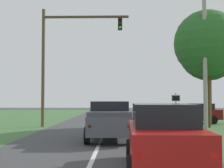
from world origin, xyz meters
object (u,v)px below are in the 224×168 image
utility_pole_right (205,56)px  extra_tree_1 (209,51)px  pickup_truck_lead (110,120)px  traffic_light (63,51)px  oak_tree_right (207,43)px  red_suv_near (163,135)px  keep_moving_sign (176,106)px  crossing_suv_far (194,113)px

utility_pole_right → extra_tree_1: utility_pole_right is taller
pickup_truck_lead → extra_tree_1: bearing=52.0°
pickup_truck_lead → traffic_light: bearing=116.0°
oak_tree_right → extra_tree_1: size_ratio=1.01×
red_suv_near → pickup_truck_lead: size_ratio=0.98×
pickup_truck_lead → utility_pole_right: (6.28, 5.50, 3.96)m
red_suv_near → keep_moving_sign: size_ratio=2.00×
keep_moving_sign → oak_tree_right: size_ratio=0.29×
keep_moving_sign → utility_pole_right: 3.90m
keep_moving_sign → extra_tree_1: 6.96m
pickup_truck_lead → crossing_suv_far: 13.32m
traffic_light → oak_tree_right: size_ratio=1.03×
traffic_light → extra_tree_1: traffic_light is taller
pickup_truck_lead → keep_moving_sign: bearing=53.3°
extra_tree_1 → oak_tree_right: bearing=-107.7°
red_suv_near → oak_tree_right: size_ratio=0.58×
pickup_truck_lead → keep_moving_sign: 7.29m
red_suv_near → oak_tree_right: (5.20, 14.09, 5.13)m
crossing_suv_far → utility_pole_right: size_ratio=0.45×
pickup_truck_lead → keep_moving_sign: size_ratio=2.05×
oak_tree_right → utility_pole_right: bearing=-110.2°
utility_pole_right → extra_tree_1: 4.81m
traffic_light → utility_pole_right: 10.25m
oak_tree_right → extra_tree_1: 2.79m
pickup_truck_lead → utility_pole_right: utility_pole_right is taller
pickup_truck_lead → utility_pole_right: bearing=41.2°
traffic_light → oak_tree_right: traffic_light is taller
red_suv_near → crossing_suv_far: (5.17, 18.19, -0.11)m
red_suv_near → oak_tree_right: 15.87m
extra_tree_1 → utility_pole_right: bearing=-108.7°
red_suv_near → keep_moving_sign: 12.89m
utility_pole_right → extra_tree_1: (1.51, 4.45, 1.05)m
red_suv_near → traffic_light: size_ratio=0.56×
traffic_light → red_suv_near: bearing=-69.3°
traffic_light → crossing_suv_far: bearing=19.5°
red_suv_near → pickup_truck_lead: bearing=104.3°
extra_tree_1 → crossing_suv_far: bearing=121.3°
traffic_light → crossing_suv_far: size_ratio=2.00×
red_suv_near → oak_tree_right: bearing=69.7°
red_suv_near → extra_tree_1: size_ratio=0.58×
traffic_light → keep_moving_sign: traffic_light is taller
pickup_truck_lead → traffic_light: traffic_light is taller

